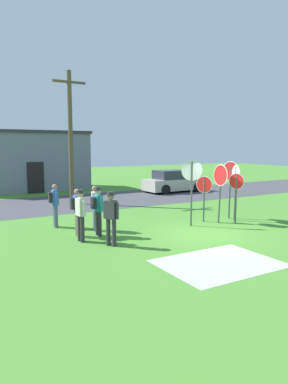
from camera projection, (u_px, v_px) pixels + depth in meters
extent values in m
plane|color=#47842D|center=(205.00, 235.00, 12.70)|extent=(80.00, 80.00, 0.00)
cube|color=#424247|center=(101.00, 200.00, 20.76)|extent=(60.00, 6.40, 0.01)
cube|color=#ADAAA3|center=(219.00, 263.00, 9.61)|extent=(3.20, 2.40, 0.01)
cube|color=slate|center=(28.00, 162.00, 25.33)|extent=(7.93, 4.08, 4.02)
cube|color=#383333|center=(27.00, 132.00, 25.06)|extent=(8.13, 4.28, 0.20)
cube|color=black|center=(36.00, 178.00, 23.69)|extent=(1.10, 0.08, 2.10)
cylinder|color=brown|center=(71.00, 139.00, 19.06)|extent=(0.24, 0.24, 7.11)
cube|color=brown|center=(69.00, 82.00, 18.68)|extent=(1.80, 0.12, 0.12)
cube|color=#B7B2A3|center=(174.00, 184.00, 24.61)|extent=(4.32, 1.85, 0.76)
cube|color=#2D333D|center=(171.00, 174.00, 24.40)|extent=(2.25, 1.55, 0.60)
cylinder|color=black|center=(182.00, 185.00, 26.08)|extent=(0.64, 0.23, 0.64)
cylinder|color=black|center=(197.00, 187.00, 24.55)|extent=(0.64, 0.23, 0.64)
cylinder|color=black|center=(151.00, 187.00, 24.73)|extent=(0.64, 0.23, 0.64)
cylinder|color=black|center=(166.00, 190.00, 23.20)|extent=(0.64, 0.23, 0.64)
cylinder|color=#474C4C|center=(191.00, 194.00, 13.92)|extent=(0.13, 0.14, 2.55)
cylinder|color=white|center=(192.00, 170.00, 13.80)|extent=(0.69, 0.49, 0.81)
cylinder|color=red|center=(192.00, 170.00, 13.80)|extent=(0.64, 0.45, 0.75)
cylinder|color=#474C4C|center=(204.00, 200.00, 14.78)|extent=(0.09, 0.09, 1.86)
cylinder|color=white|center=(204.00, 185.00, 14.70)|extent=(0.33, 0.65, 0.72)
cylinder|color=red|center=(204.00, 185.00, 14.70)|extent=(0.30, 0.60, 0.66)
cylinder|color=#474C4C|center=(235.00, 194.00, 14.97)|extent=(0.12, 0.10, 2.31)
cylinder|color=white|center=(236.00, 174.00, 14.86)|extent=(0.26, 0.71, 0.74)
cylinder|color=red|center=(236.00, 174.00, 14.86)|extent=(0.24, 0.65, 0.68)
cylinder|color=#474C4C|center=(230.00, 191.00, 15.43)|extent=(0.12, 0.08, 2.44)
cylinder|color=white|center=(230.00, 171.00, 15.32)|extent=(0.15, 0.84, 0.85)
cylinder|color=red|center=(230.00, 171.00, 15.31)|extent=(0.14, 0.78, 0.78)
cylinder|color=#474C4C|center=(220.00, 195.00, 14.50)|extent=(0.17, 0.08, 2.34)
cylinder|color=white|center=(220.00, 175.00, 14.40)|extent=(0.11, 0.88, 0.88)
cylinder|color=red|center=(220.00, 175.00, 14.39)|extent=(0.10, 0.81, 0.81)
cylinder|color=#474C4C|center=(236.00, 199.00, 14.37)|extent=(0.09, 0.09, 2.02)
cylinder|color=white|center=(237.00, 181.00, 14.27)|extent=(0.22, 0.63, 0.66)
cylinder|color=red|center=(236.00, 181.00, 14.26)|extent=(0.21, 0.59, 0.61)
cylinder|color=#2D2D33|center=(97.00, 223.00, 12.60)|extent=(0.14, 0.14, 0.88)
cylinder|color=#2D2D33|center=(100.00, 224.00, 12.41)|extent=(0.14, 0.14, 0.88)
cube|color=teal|center=(98.00, 203.00, 12.41)|extent=(0.23, 0.36, 0.58)
cylinder|color=teal|center=(96.00, 203.00, 12.62)|extent=(0.09, 0.09, 0.52)
cylinder|color=teal|center=(101.00, 205.00, 12.21)|extent=(0.09, 0.09, 0.52)
sphere|color=beige|center=(98.00, 191.00, 12.36)|extent=(0.21, 0.21, 0.21)
cylinder|color=#333338|center=(98.00, 190.00, 12.35)|extent=(0.32, 0.31, 0.02)
cylinder|color=#333338|center=(98.00, 188.00, 12.35)|extent=(0.19, 0.19, 0.09)
cube|color=#232328|center=(94.00, 203.00, 12.33)|extent=(0.15, 0.26, 0.40)
cylinder|color=#4C5670|center=(55.00, 216.00, 13.93)|extent=(0.14, 0.14, 0.88)
cylinder|color=#4C5670|center=(56.00, 217.00, 13.73)|extent=(0.14, 0.14, 0.88)
cube|color=#3860B7|center=(55.00, 198.00, 13.74)|extent=(0.25, 0.38, 0.58)
cylinder|color=#3860B7|center=(54.00, 197.00, 13.96)|extent=(0.09, 0.09, 0.52)
cylinder|color=#3860B7|center=(56.00, 199.00, 13.52)|extent=(0.09, 0.09, 0.52)
sphere|color=#9E7051|center=(55.00, 187.00, 13.68)|extent=(0.21, 0.21, 0.21)
cube|color=#232328|center=(50.00, 197.00, 13.66)|extent=(0.16, 0.27, 0.40)
cylinder|color=#2D2D33|center=(108.00, 232.00, 11.27)|extent=(0.14, 0.14, 0.88)
cylinder|color=#2D2D33|center=(114.00, 233.00, 11.17)|extent=(0.14, 0.14, 0.88)
cube|color=#333338|center=(111.00, 210.00, 11.13)|extent=(0.38, 0.42, 0.58)
cylinder|color=#333338|center=(105.00, 210.00, 11.24)|extent=(0.09, 0.09, 0.52)
cylinder|color=#333338|center=(117.00, 211.00, 11.01)|extent=(0.09, 0.09, 0.52)
sphere|color=#9E7051|center=(111.00, 197.00, 11.07)|extent=(0.21, 0.21, 0.21)
cylinder|color=#333338|center=(111.00, 195.00, 11.06)|extent=(0.32, 0.31, 0.02)
cylinder|color=#333338|center=(111.00, 193.00, 11.06)|extent=(0.19, 0.19, 0.09)
cylinder|color=#4C5670|center=(95.00, 218.00, 13.38)|extent=(0.14, 0.14, 0.88)
cylinder|color=#4C5670|center=(95.00, 220.00, 13.17)|extent=(0.14, 0.14, 0.88)
cube|color=beige|center=(95.00, 200.00, 13.18)|extent=(0.31, 0.41, 0.58)
cylinder|color=beige|center=(94.00, 199.00, 13.42)|extent=(0.09, 0.09, 0.52)
cylinder|color=beige|center=(96.00, 201.00, 12.95)|extent=(0.09, 0.09, 0.52)
sphere|color=#9E7051|center=(95.00, 189.00, 13.13)|extent=(0.21, 0.21, 0.21)
cylinder|color=#2D2D33|center=(80.00, 228.00, 11.82)|extent=(0.14, 0.14, 0.88)
cylinder|color=#2D2D33|center=(82.00, 229.00, 11.64)|extent=(0.14, 0.14, 0.88)
cube|color=beige|center=(80.00, 207.00, 11.64)|extent=(0.25, 0.38, 0.58)
cylinder|color=beige|center=(77.00, 206.00, 11.84)|extent=(0.09, 0.09, 0.52)
cylinder|color=beige|center=(84.00, 208.00, 11.45)|extent=(0.09, 0.09, 0.52)
sphere|color=tan|center=(80.00, 194.00, 11.59)|extent=(0.21, 0.21, 0.21)
cylinder|color=#333338|center=(80.00, 193.00, 11.58)|extent=(0.31, 0.31, 0.02)
cylinder|color=#333338|center=(80.00, 191.00, 11.57)|extent=(0.19, 0.19, 0.09)
cylinder|color=#7A6B56|center=(77.00, 224.00, 12.47)|extent=(0.14, 0.14, 0.88)
cylinder|color=#7A6B56|center=(79.00, 225.00, 12.28)|extent=(0.14, 0.14, 0.88)
cube|color=#3860B7|center=(77.00, 204.00, 12.28)|extent=(0.25, 0.38, 0.58)
cylinder|color=#3860B7|center=(76.00, 203.00, 12.50)|extent=(0.09, 0.09, 0.52)
cylinder|color=#3860B7|center=(79.00, 205.00, 12.07)|extent=(0.09, 0.09, 0.52)
sphere|color=#9E7051|center=(77.00, 192.00, 12.23)|extent=(0.21, 0.21, 0.21)
cube|color=#232328|center=(72.00, 203.00, 12.21)|extent=(0.16, 0.27, 0.40)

